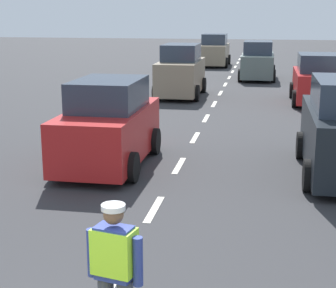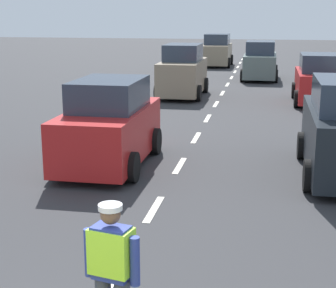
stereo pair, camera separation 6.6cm
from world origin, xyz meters
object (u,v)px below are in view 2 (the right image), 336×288
(road_worker, at_px, (114,269))
(car_outgoing_far, at_px, (260,62))
(car_oncoming_third, at_px, (217,51))
(car_oncoming_second, at_px, (183,72))
(car_oncoming_lead, at_px, (109,126))
(car_parked_far, at_px, (319,81))

(road_worker, relative_size, car_outgoing_far, 0.41)
(car_outgoing_far, relative_size, car_oncoming_third, 1.02)
(car_outgoing_far, distance_m, car_oncoming_second, 7.40)
(car_oncoming_lead, bearing_deg, car_oncoming_third, 89.48)
(car_oncoming_third, distance_m, car_oncoming_second, 13.59)
(road_worker, distance_m, car_parked_far, 17.61)
(road_worker, bearing_deg, car_oncoming_lead, 107.01)
(car_parked_far, height_order, car_oncoming_third, car_oncoming_third)
(car_outgoing_far, relative_size, car_parked_far, 1.05)
(car_oncoming_second, distance_m, car_oncoming_lead, 11.06)
(car_oncoming_third, bearing_deg, car_outgoing_far, -66.49)
(car_outgoing_far, xyz_separation_m, car_oncoming_lead, (-3.23, -17.73, 0.00))
(car_parked_far, xyz_separation_m, car_oncoming_second, (-5.71, 0.85, 0.12))
(road_worker, bearing_deg, car_oncoming_second, 96.67)
(car_parked_far, bearing_deg, car_oncoming_lead, -119.36)
(car_outgoing_far, height_order, car_oncoming_lead, car_oncoming_lead)
(road_worker, relative_size, car_oncoming_lead, 0.42)
(road_worker, bearing_deg, car_parked_far, 78.21)
(car_oncoming_second, bearing_deg, car_oncoming_third, 89.20)
(road_worker, height_order, car_oncoming_third, car_oncoming_third)
(road_worker, xyz_separation_m, car_oncoming_lead, (-2.15, 7.02, 0.03))
(car_parked_far, height_order, car_oncoming_second, car_oncoming_second)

